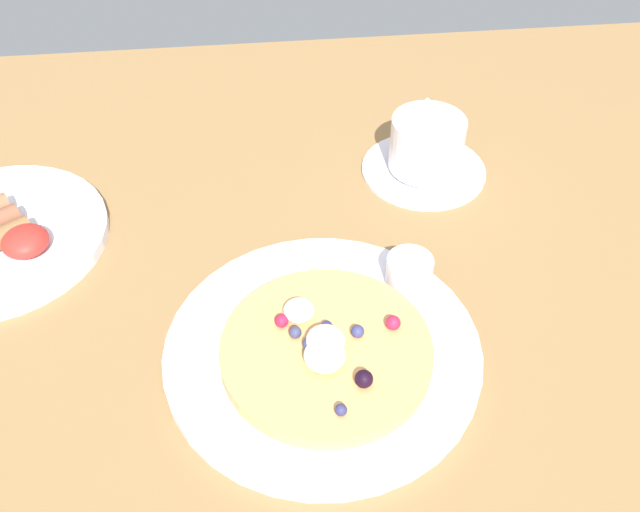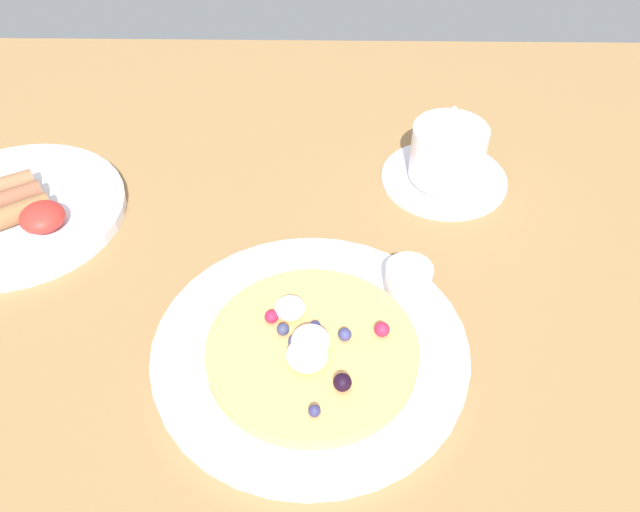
{
  "view_description": "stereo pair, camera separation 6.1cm",
  "coord_description": "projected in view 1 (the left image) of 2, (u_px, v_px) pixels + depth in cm",
  "views": [
    {
      "loc": [
        1.04,
        -43.36,
        51.46
      ],
      "look_at": [
        6.39,
        4.74,
        4.0
      ],
      "focal_mm": 39.57,
      "sensor_mm": 36.0,
      "label": 1
    },
    {
      "loc": [
        7.12,
        -43.65,
        51.46
      ],
      "look_at": [
        6.39,
        4.74,
        4.0
      ],
      "focal_mm": 39.57,
      "sensor_mm": 36.0,
      "label": 2
    }
  ],
  "objects": [
    {
      "name": "pancake_plate",
      "position": [
        323.0,
        351.0,
        0.64
      ],
      "size": [
        28.71,
        28.71,
        1.16
      ],
      "primitive_type": "cylinder",
      "color": "white",
      "rests_on": "ground_plane"
    },
    {
      "name": "pancake_with_berries",
      "position": [
        326.0,
        350.0,
        0.62
      ],
      "size": [
        18.85,
        18.85,
        3.69
      ],
      "color": "tan",
      "rests_on": "pancake_plate"
    },
    {
      "name": "coffee_cup",
      "position": [
        427.0,
        142.0,
        0.81
      ],
      "size": [
        8.49,
        11.59,
        6.28
      ],
      "color": "white",
      "rests_on": "coffee_saucer"
    },
    {
      "name": "ground_plane",
      "position": [
        259.0,
        336.0,
        0.68
      ],
      "size": [
        181.09,
        111.2,
        3.0
      ],
      "primitive_type": "cube",
      "color": "olive"
    },
    {
      "name": "coffee_saucer",
      "position": [
        424.0,
        169.0,
        0.83
      ],
      "size": [
        14.64,
        14.64,
        0.87
      ],
      "primitive_type": "cylinder",
      "color": "white",
      "rests_on": "ground_plane"
    },
    {
      "name": "syrup_ramekin",
      "position": [
        409.0,
        271.0,
        0.68
      ],
      "size": [
        4.51,
        4.51,
        3.08
      ],
      "color": "white",
      "rests_on": "pancake_plate"
    }
  ]
}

